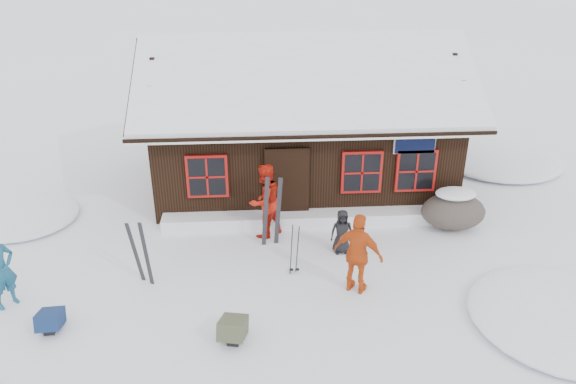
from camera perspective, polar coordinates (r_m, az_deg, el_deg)
name	(u,v)px	position (r m, az deg, el deg)	size (l,w,h in m)	color
ground	(254,275)	(12.62, -3.50, -8.43)	(120.00, 120.00, 0.00)	white
mountain_hut	(302,131)	(16.43, 1.43, 6.20)	(8.90, 6.09, 4.42)	black
snow_drift	(311,218)	(14.52, 2.32, -2.65)	(7.60, 0.60, 0.35)	white
snow_mounds	(318,231)	(14.28, 3.08, -3.98)	(20.60, 13.20, 0.48)	white
skier_teal	(0,270)	(12.62, -27.19, -7.06)	(0.61, 0.40, 1.68)	navy
skier_orange_left	(265,201)	(13.68, -2.38, -0.89)	(0.92, 0.72, 1.90)	red
skier_orange_right	(358,254)	(11.71, 7.15, -6.28)	(1.06, 0.44, 1.81)	#C64714
skier_crouched	(342,232)	(13.20, 5.48, -4.03)	(0.54, 0.35, 1.10)	black
boulder	(453,210)	(14.84, 16.45, -1.78)	(1.62, 1.22, 0.95)	#524841
ski_pair_mid	(141,254)	(12.42, -14.73, -6.10)	(0.49, 0.21, 1.50)	black
ski_pair_right	(272,212)	(13.31, -1.64, -2.09)	(0.53, 0.10, 1.83)	black
ski_poles	(294,250)	(12.36, 0.65, -5.94)	(0.22, 0.11, 1.24)	black
backpack_blue	(51,322)	(11.93, -22.94, -12.11)	(0.44, 0.58, 0.32)	#122550
backpack_olive	(233,331)	(10.85, -5.60, -13.92)	(0.48, 0.64, 0.35)	#424531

